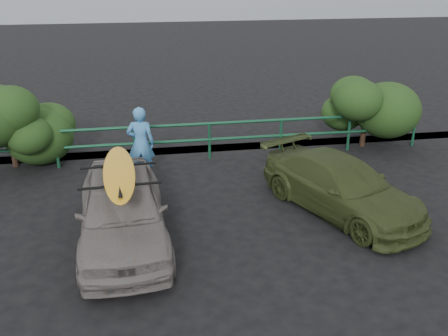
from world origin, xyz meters
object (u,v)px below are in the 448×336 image
at_px(olive_vehicle, 342,186).
at_px(surfboard, 119,172).
at_px(sedan, 122,210).
at_px(man, 141,143).
at_px(guardrail, 173,143).

relative_size(olive_vehicle, surfboard, 1.44).
bearing_deg(sedan, man, 79.83).
bearing_deg(olive_vehicle, guardrail, 109.21).
bearing_deg(man, sedan, 91.42).
xyz_separation_m(sedan, man, (0.41, 3.08, 0.23)).
bearing_deg(olive_vehicle, man, 125.01).
bearing_deg(sedan, guardrail, 70.61).
height_order(man, surfboard, man).
bearing_deg(guardrail, olive_vehicle, -46.98).
height_order(guardrail, surfboard, surfboard).
distance_m(sedan, man, 3.11).
height_order(sedan, man, man).
distance_m(sedan, surfboard, 0.78).
bearing_deg(surfboard, man, 79.83).
distance_m(olive_vehicle, man, 4.88).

